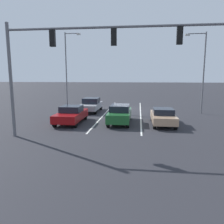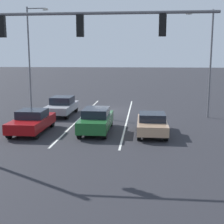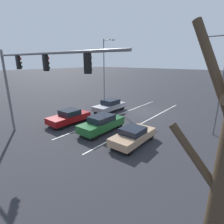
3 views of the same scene
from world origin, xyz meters
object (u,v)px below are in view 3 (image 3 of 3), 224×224
Objects in this scene: street_lamp_right_shoulder at (105,68)px; bare_tree_near at (215,205)px; car_maroon_rightlane_front at (69,117)px; car_gray_rightlane_second at (110,105)px; street_lamp_left_shoulder at (219,80)px; traffic_signal_gantry at (29,73)px; car_darkgreen_midlane_front at (102,123)px; car_tan_leftlane_front at (133,135)px.

street_lamp_right_shoulder is 23.56m from bare_tree_near.
street_lamp_right_shoulder is at bearing -70.76° from car_maroon_rightlane_front.
car_gray_rightlane_second is at bearing -43.68° from bare_tree_near.
car_maroon_rightlane_front is at bearing 27.21° from street_lamp_left_shoulder.
street_lamp_left_shoulder is (-11.79, -6.06, 4.00)m from car_maroon_rightlane_front.
car_gray_rightlane_second is 11.42m from traffic_signal_gantry.
bare_tree_near is at bearing 99.05° from street_lamp_left_shoulder.
car_darkgreen_midlane_front is 1.06× the size of car_maroon_rightlane_front.
car_darkgreen_midlane_front reaches higher than car_maroon_rightlane_front.
bare_tree_near is at bearing 136.63° from street_lamp_right_shoulder.
street_lamp_right_shoulder is (7.24, -8.73, 4.39)m from car_darkgreen_midlane_front.
street_lamp_left_shoulder reaches higher than car_gray_rightlane_second.
car_tan_leftlane_front is at bearing -48.27° from bare_tree_near.
car_gray_rightlane_second reaches higher than car_maroon_rightlane_front.
car_tan_leftlane_front is 8.75m from traffic_signal_gantry.
car_darkgreen_midlane_front is 0.66× the size of bare_tree_near.
car_gray_rightlane_second is 6.55m from street_lamp_right_shoulder.
traffic_signal_gantry is at bearing 64.99° from car_darkgreen_midlane_front.
traffic_signal_gantry is 1.39× the size of street_lamp_right_shoulder.
car_maroon_rightlane_front is at bearing -26.38° from bare_tree_near.
bare_tree_near is at bearing 153.62° from car_maroon_rightlane_front.
car_darkgreen_midlane_front is at bearing -172.40° from car_maroon_rightlane_front.
car_gray_rightlane_second is at bearing -82.60° from traffic_signal_gantry.
street_lamp_right_shoulder is at bearing -50.36° from car_darkgreen_midlane_front.
car_darkgreen_midlane_front is 1.02× the size of car_gray_rightlane_second.
car_maroon_rightlane_front is 1.03× the size of car_tan_leftlane_front.
street_lamp_left_shoulder is (-11.43, -0.05, 3.94)m from car_gray_rightlane_second.
car_darkgreen_midlane_front is 6.58m from car_gray_rightlane_second.
car_darkgreen_midlane_front is 7.07m from traffic_signal_gantry.
car_maroon_rightlane_front is 15.70m from bare_tree_near.
traffic_signal_gantry reaches higher than car_darkgreen_midlane_front.
bare_tree_near reaches higher than car_tan_leftlane_front.
traffic_signal_gantry is at bearing 46.00° from street_lamp_left_shoulder.
street_lamp_right_shoulder is 15.37m from street_lamp_left_shoulder.
car_gray_rightlane_second is at bearing -93.45° from car_maroon_rightlane_front.
bare_tree_near is at bearing 131.73° from car_tan_leftlane_front.
car_darkgreen_midlane_front is 0.36× the size of traffic_signal_gantry.
street_lamp_left_shoulder is at bearing -134.00° from traffic_signal_gantry.
car_maroon_rightlane_front is at bearing 7.60° from car_darkgreen_midlane_front.
car_tan_leftlane_front is 8.27m from street_lamp_left_shoulder.
traffic_signal_gantry is (5.78, 4.63, 4.65)m from car_tan_leftlane_front.
traffic_signal_gantry is 14.52m from street_lamp_left_shoulder.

